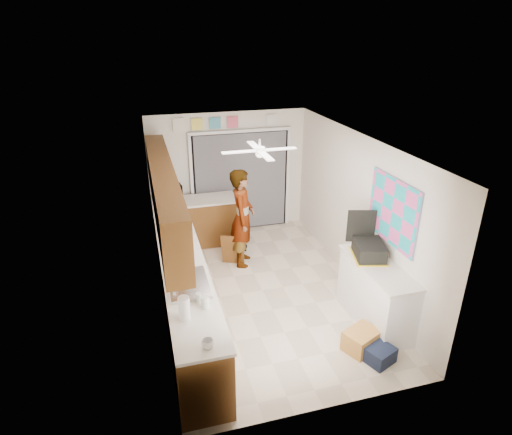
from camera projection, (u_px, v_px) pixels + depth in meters
floor at (262, 290)px, 7.08m from camera, size 5.00×5.00×0.00m
ceiling at (264, 142)px, 6.07m from camera, size 5.00×5.00×0.00m
wall_back at (229, 173)px, 8.78m from camera, size 3.20×0.00×3.20m
wall_front at (332, 319)px, 4.37m from camera, size 3.20×0.00×3.20m
wall_left at (157, 234)px, 6.18m from camera, size 0.00×5.00×5.00m
wall_right at (357, 211)px, 6.97m from camera, size 0.00×5.00×5.00m
left_base_cabinets at (182, 278)px, 6.58m from camera, size 0.60×4.80×0.90m
left_countertop at (180, 251)px, 6.39m from camera, size 0.62×4.80×0.04m
upper_cabinets at (164, 193)px, 6.18m from camera, size 0.32×4.00×0.80m
sink_basin at (189, 284)px, 5.50m from camera, size 0.50×0.76×0.06m
faucet at (173, 280)px, 5.41m from camera, size 0.03×0.03×0.22m
peninsula_base at (211, 221)px, 8.54m from camera, size 1.00×0.60×0.90m
peninsula_top at (209, 199)px, 8.35m from camera, size 1.04×0.64×0.04m
back_opening_recess at (241, 182)px, 8.89m from camera, size 2.00×0.06×2.10m
curtain_panel at (241, 183)px, 8.86m from camera, size 1.90×0.03×2.05m
door_trim_left at (192, 187)px, 8.62m from camera, size 0.06×0.04×2.10m
door_trim_right at (288, 178)px, 9.12m from camera, size 0.06×0.04×2.10m
door_trim_head at (241, 131)px, 8.44m from camera, size 2.10×0.04×0.06m
header_frame_0 at (197, 124)px, 8.18m from camera, size 0.22×0.02×0.22m
header_frame_1 at (215, 123)px, 8.27m from camera, size 0.22×0.02×0.22m
header_frame_2 at (233, 122)px, 8.35m from camera, size 0.22×0.02×0.22m
header_frame_4 at (272, 120)px, 8.55m from camera, size 0.22×0.02×0.22m
route66_sign at (179, 125)px, 8.10m from camera, size 0.22×0.02×0.26m
right_counter_base at (376, 295)px, 6.17m from camera, size 0.50×1.40×0.90m
right_counter_top at (379, 267)px, 5.98m from camera, size 0.54×1.44×0.04m
abstract_painting at (393, 211)px, 5.92m from camera, size 0.03×1.15×0.95m
ceiling_fan at (260, 150)px, 6.32m from camera, size 1.14×1.14×0.24m
microwave at (170, 190)px, 8.32m from camera, size 0.50×0.62×0.30m
cup at (208, 344)px, 4.40m from camera, size 0.17×0.17×0.10m
jar_a at (205, 302)px, 5.04m from camera, size 0.13×0.13×0.14m
jar_b at (199, 298)px, 5.16m from camera, size 0.08×0.08×0.10m
paper_towel_roll at (184, 308)px, 4.81m from camera, size 0.14×0.14×0.29m
suitcase at (369, 250)px, 6.15m from camera, size 0.52×0.61×0.23m
suitcase_rim at (368, 257)px, 6.19m from camera, size 0.58×0.67×0.02m
suitcase_lid at (361, 226)px, 6.30m from camera, size 0.41×0.14×0.50m
cardboard_box at (361, 340)px, 5.73m from camera, size 0.56×0.50×0.29m
navy_crate at (380, 355)px, 5.52m from camera, size 0.43×0.40×0.21m
cabinet_door_panel at (233, 250)px, 7.74m from camera, size 0.43×0.30×0.60m
man at (242, 218)px, 7.57m from camera, size 0.61×0.76×1.80m
dog at (240, 239)px, 8.36m from camera, size 0.23×0.52×0.40m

